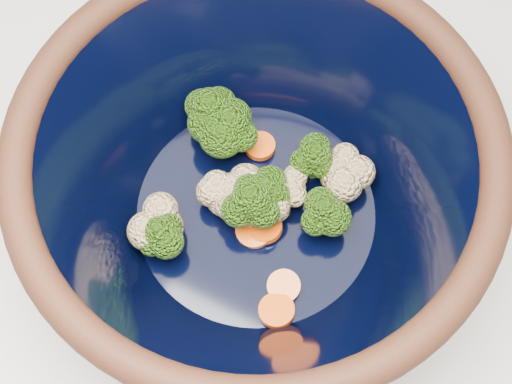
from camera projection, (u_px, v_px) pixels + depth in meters
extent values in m
cube|color=silver|center=(244.00, 367.00, 0.98)|extent=(1.20, 1.20, 0.90)
cylinder|color=black|center=(256.00, 223.00, 0.58)|extent=(0.20, 0.20, 0.01)
torus|color=black|center=(256.00, 149.00, 0.46)|extent=(0.33, 0.33, 0.02)
cylinder|color=black|center=(256.00, 211.00, 0.56)|extent=(0.19, 0.19, 0.00)
cylinder|color=#608442|center=(161.00, 242.00, 0.54)|extent=(0.01, 0.01, 0.02)
ellipsoid|color=#427616|center=(158.00, 233.00, 0.52)|extent=(0.04, 0.04, 0.03)
cylinder|color=#608442|center=(321.00, 221.00, 0.54)|extent=(0.01, 0.01, 0.02)
ellipsoid|color=#427616|center=(323.00, 210.00, 0.52)|extent=(0.04, 0.04, 0.03)
cylinder|color=#608442|center=(231.00, 140.00, 0.57)|extent=(0.01, 0.01, 0.02)
ellipsoid|color=#427616|center=(230.00, 123.00, 0.54)|extent=(0.05, 0.05, 0.04)
cylinder|color=#608442|center=(251.00, 214.00, 0.54)|extent=(0.01, 0.01, 0.02)
ellipsoid|color=#427616|center=(251.00, 200.00, 0.52)|extent=(0.05, 0.05, 0.04)
cylinder|color=#608442|center=(263.00, 199.00, 0.55)|extent=(0.01, 0.01, 0.02)
ellipsoid|color=#427616|center=(263.00, 188.00, 0.53)|extent=(0.04, 0.04, 0.03)
cylinder|color=#608442|center=(213.00, 125.00, 0.57)|extent=(0.01, 0.01, 0.02)
ellipsoid|color=#427616|center=(211.00, 108.00, 0.55)|extent=(0.05, 0.05, 0.04)
cylinder|color=#608442|center=(313.00, 167.00, 0.56)|extent=(0.01, 0.01, 0.02)
ellipsoid|color=#427616|center=(315.00, 155.00, 0.54)|extent=(0.04, 0.04, 0.03)
sphere|color=beige|center=(288.00, 189.00, 0.55)|extent=(0.03, 0.03, 0.03)
sphere|color=beige|center=(231.00, 194.00, 0.54)|extent=(0.03, 0.03, 0.03)
sphere|color=beige|center=(341.00, 174.00, 0.55)|extent=(0.03, 0.03, 0.03)
sphere|color=beige|center=(230.00, 130.00, 0.56)|extent=(0.03, 0.03, 0.03)
sphere|color=beige|center=(225.00, 198.00, 0.54)|extent=(0.03, 0.03, 0.03)
sphere|color=beige|center=(266.00, 202.00, 0.54)|extent=(0.03, 0.03, 0.03)
sphere|color=beige|center=(162.00, 227.00, 0.53)|extent=(0.03, 0.03, 0.03)
sphere|color=beige|center=(237.00, 201.00, 0.54)|extent=(0.03, 0.03, 0.03)
sphere|color=beige|center=(257.00, 204.00, 0.54)|extent=(0.03, 0.03, 0.03)
sphere|color=beige|center=(261.00, 202.00, 0.54)|extent=(0.03, 0.03, 0.03)
sphere|color=beige|center=(246.00, 182.00, 0.55)|extent=(0.03, 0.03, 0.03)
cylinder|color=#FF5A0B|center=(277.00, 311.00, 0.52)|extent=(0.03, 0.03, 0.01)
cylinder|color=#FF5A0B|center=(255.00, 229.00, 0.54)|extent=(0.03, 0.03, 0.01)
cylinder|color=#FF5A0B|center=(260.00, 146.00, 0.57)|extent=(0.02, 0.02, 0.01)
cylinder|color=#FF5A0B|center=(284.00, 286.00, 0.52)|extent=(0.02, 0.02, 0.01)
cylinder|color=#FF5A0B|center=(265.00, 227.00, 0.54)|extent=(0.03, 0.03, 0.01)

